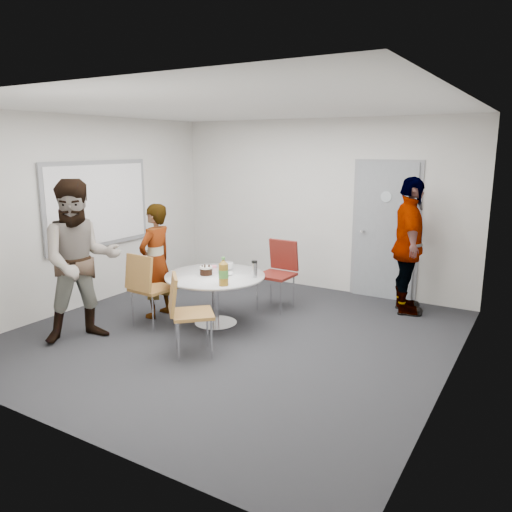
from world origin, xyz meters
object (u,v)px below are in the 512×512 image
Objects in this scene: table at (216,281)px; chair_near_right at (184,307)px; chair_near_left at (147,283)px; person_left at (81,261)px; door at (385,231)px; person_main at (156,261)px; whiteboard at (98,204)px; chair_far at (279,267)px; person_right at (409,246)px.

table reaches higher than chair_near_right.
person_left is (-0.39, -0.67, 0.36)m from chair_near_left.
chair_near_right is at bearing -110.59° from door.
person_left is at bearing -10.26° from person_main.
chair_far is at bearing 23.08° from whiteboard.
table is 0.67× the size of person_left.
chair_far is 1.80m from person_right.
chair_near_left is (1.39, -0.54, -0.86)m from whiteboard.
door reaches higher than whiteboard.
whiteboard is 2.07× the size of chair_near_right.
table reaches higher than chair_near_left.
chair_near_left is at bearing 25.85° from person_main.
door reaches higher than chair_near_left.
person_main reaches higher than table.
door is 4.25m from whiteboard.
chair_near_left is 0.99× the size of chair_far.
person_left is (-1.33, -0.23, 0.40)m from chair_near_right.
whiteboard is at bearing -147.34° from door.
person_right is (4.05, 1.75, -0.51)m from whiteboard.
chair_near_right is at bearing -47.82° from person_left.
chair_far is at bearing -0.30° from person_left.
person_right is (3.05, 2.96, -0.02)m from person_left.
door is at bearing 32.66° from whiteboard.
door reaches higher than person_left.
person_left reaches higher than person_right.
whiteboard is at bearing -97.19° from person_main.
whiteboard is at bearing -156.19° from chair_near_right.
table is 0.88m from chair_near_left.
whiteboard reaches higher than chair_near_left.
chair_near_left is 1.90m from chair_far.
person_right is (1.96, 1.77, 0.35)m from table.
table is at bearing -122.51° from door.
chair_near_left reaches higher than chair_near_right.
chair_far is (0.34, 1.06, 0.01)m from table.
person_left is 1.02× the size of person_right.
chair_near_right is 0.49× the size of person_right.
person_left reaches higher than person_main.
person_left is at bearing 59.32° from chair_far.
person_right is (0.49, -0.53, -0.08)m from door.
person_left is at bearing 112.78° from person_right.
table is 1.32× the size of chair_near_left.
chair_far is 0.51× the size of person_left.
whiteboard reaches higher than table.
door is 4.33m from person_left.
person_main is (-1.16, 0.84, 0.21)m from chair_near_right.
whiteboard is at bearing 71.89° from person_left.
door is at bearing -130.24° from chair_far.
table is 1.66m from person_left.
table is at bearing 41.10° from chair_near_left.
table is at bearing 110.75° from person_right.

